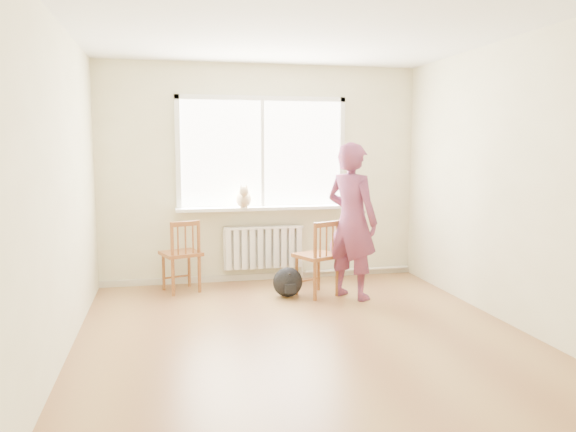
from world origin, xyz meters
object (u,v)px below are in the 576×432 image
chair_left (182,256)px  chair_right (320,258)px  cat (244,198)px  person (352,221)px  backpack (288,282)px

chair_left → chair_right: (1.51, -0.51, 0.01)m
chair_left → cat: bearing=177.9°
chair_left → person: 2.00m
chair_right → backpack: size_ratio=2.58×
chair_right → cat: cat is taller
chair_left → backpack: bearing=138.9°
chair_right → cat: size_ratio=1.99×
chair_right → person: bearing=134.3°
cat → backpack: size_ratio=1.29×
chair_right → cat: bearing=-69.0°
chair_right → backpack: chair_right is taller
chair_left → backpack: size_ratio=2.52×
chair_left → chair_right: size_ratio=0.98×
person → chair_left: bearing=34.1°
chair_left → chair_right: bearing=142.1°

